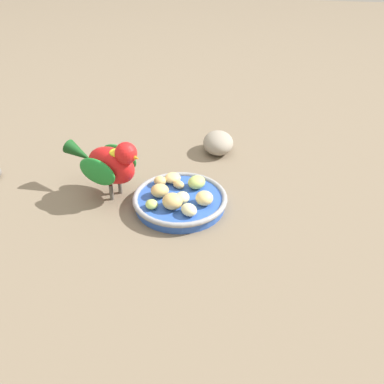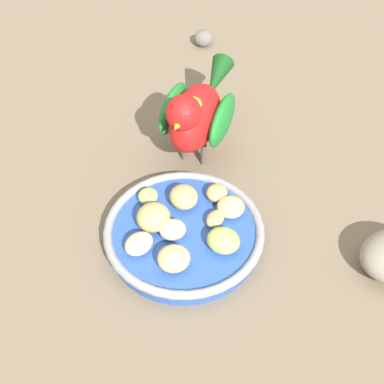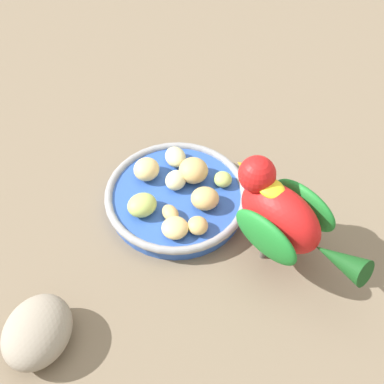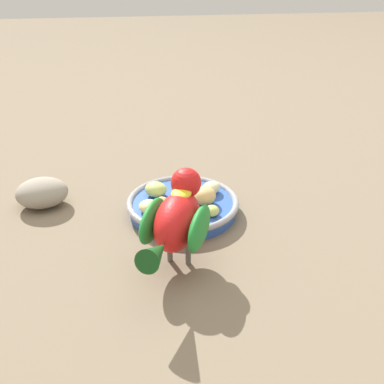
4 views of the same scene
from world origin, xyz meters
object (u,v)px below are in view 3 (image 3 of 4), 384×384
object	(u,v)px
apple_piece_1	(175,157)
parrot	(283,216)
apple_piece_8	(175,228)
rock_large	(37,332)
apple_piece_2	(168,212)
apple_piece_3	(197,171)
apple_piece_9	(223,179)
apple_piece_5	(205,198)
apple_piece_6	(142,205)
feeding_bowl	(177,197)
apple_piece_0	(175,181)
apple_piece_4	(198,226)
apple_piece_7	(146,169)

from	to	relation	value
apple_piece_1	parrot	distance (m)	0.19
apple_piece_8	rock_large	xyz separation A→B (m)	(0.08, 0.18, -0.01)
apple_piece_1	apple_piece_2	bearing A→B (deg)	108.84
apple_piece_3	apple_piece_9	bearing A→B (deg)	-169.60
apple_piece_2	parrot	world-z (taller)	parrot
apple_piece_3	rock_large	size ratio (longest dim) A/B	0.45
apple_piece_2	parrot	xyz separation A→B (m)	(-0.14, -0.01, 0.05)
apple_piece_2	apple_piece_5	distance (m)	0.05
apple_piece_3	apple_piece_6	distance (m)	0.09
feeding_bowl	apple_piece_5	world-z (taller)	apple_piece_5
apple_piece_0	apple_piece_5	size ratio (longest dim) A/B	0.86
apple_piece_4	apple_piece_9	size ratio (longest dim) A/B	1.06
apple_piece_0	apple_piece_7	distance (m)	0.04
apple_piece_3	apple_piece_5	xyz separation A→B (m)	(-0.03, 0.04, -0.00)
apple_piece_7	apple_piece_6	bearing A→B (deg)	111.66
feeding_bowl	apple_piece_8	bearing A→B (deg)	113.24
apple_piece_0	apple_piece_2	size ratio (longest dim) A/B	1.17
apple_piece_4	apple_piece_6	xyz separation A→B (m)	(0.07, 0.00, 0.00)
parrot	apple_piece_9	bearing A→B (deg)	-10.16
rock_large	apple_piece_4	bearing A→B (deg)	-117.65
apple_piece_1	apple_piece_8	xyz separation A→B (m)	(-0.05, 0.11, -0.00)
apple_piece_1	apple_piece_7	xyz separation A→B (m)	(0.02, 0.04, 0.00)
feeding_bowl	apple_piece_8	xyz separation A→B (m)	(-0.02, 0.06, 0.02)
apple_piece_7	rock_large	bearing A→B (deg)	89.08
apple_piece_2	rock_large	xyz separation A→B (m)	(0.06, 0.19, -0.00)
apple_piece_1	apple_piece_5	bearing A→B (deg)	141.16
apple_piece_1	parrot	xyz separation A→B (m)	(-0.17, 0.07, 0.04)
feeding_bowl	apple_piece_2	distance (m)	0.04
apple_piece_6	parrot	xyz separation A→B (m)	(-0.17, -0.02, 0.04)
apple_piece_1	apple_piece_9	size ratio (longest dim) A/B	1.39
apple_piece_0	rock_large	size ratio (longest dim) A/B	0.35
apple_piece_4	apple_piece_9	bearing A→B (deg)	-89.92
apple_piece_2	apple_piece_5	xyz separation A→B (m)	(-0.03, -0.03, 0.00)
feeding_bowl	parrot	bearing A→B (deg)	171.10
apple_piece_7	rock_large	xyz separation A→B (m)	(0.00, 0.24, -0.01)
apple_piece_4	apple_piece_2	bearing A→B (deg)	-6.64
apple_piece_8	rock_large	world-z (taller)	rock_large
apple_piece_9	parrot	world-z (taller)	parrot
apple_piece_9	rock_large	xyz separation A→B (m)	(0.10, 0.27, -0.00)
feeding_bowl	apple_piece_6	world-z (taller)	apple_piece_6
apple_piece_5	apple_piece_6	world-z (taller)	same
parrot	apple_piece_5	bearing A→B (deg)	11.91
rock_large	apple_piece_0	bearing A→B (deg)	-100.67
apple_piece_1	apple_piece_4	bearing A→B (deg)	128.18
apple_piece_7	feeding_bowl	bearing A→B (deg)	165.21
apple_piece_3	apple_piece_5	bearing A→B (deg)	127.01
apple_piece_3	apple_piece_8	distance (m)	0.09
apple_piece_4	apple_piece_7	distance (m)	0.11
feeding_bowl	apple_piece_4	world-z (taller)	apple_piece_4
apple_piece_2	apple_piece_0	bearing A→B (deg)	-75.96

